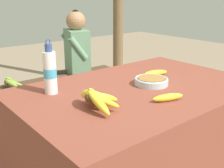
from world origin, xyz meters
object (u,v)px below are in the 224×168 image
at_px(serving_bowl, 151,81).
at_px(water_bottle, 50,72).
at_px(loose_banana_side, 156,73).
at_px(banana_bunch_green, 10,82).
at_px(seated_vendor, 73,56).
at_px(banana_bunch_ripe, 96,97).
at_px(loose_banana_front, 168,97).
at_px(wooden_bench, 52,87).

bearing_deg(serving_bowl, water_bottle, 155.46).
height_order(loose_banana_side, banana_bunch_green, loose_banana_side).
xyz_separation_m(water_bottle, banana_bunch_green, (0.17, 1.17, -0.38)).
height_order(loose_banana_side, seated_vendor, seated_vendor).
distance_m(banana_bunch_ripe, water_bottle, 0.35).
bearing_deg(loose_banana_side, loose_banana_front, -130.22).
height_order(loose_banana_front, banana_bunch_green, loose_banana_front).
xyz_separation_m(loose_banana_front, banana_bunch_green, (-0.25, 1.66, -0.28)).
distance_m(banana_bunch_ripe, loose_banana_front, 0.39).
xyz_separation_m(banana_bunch_ripe, loose_banana_side, (0.65, 0.20, -0.04)).
bearing_deg(loose_banana_side, serving_bowl, -145.84).
relative_size(serving_bowl, banana_bunch_green, 0.81).
height_order(seated_vendor, banana_bunch_green, seated_vendor).
height_order(banana_bunch_ripe, water_bottle, water_bottle).
distance_m(water_bottle, banana_bunch_green, 1.24).
height_order(serving_bowl, banana_bunch_green, serving_bowl).
bearing_deg(seated_vendor, loose_banana_side, 101.70).
distance_m(serving_bowl, wooden_bench, 1.48).
bearing_deg(loose_banana_front, banana_bunch_green, 98.48).
relative_size(water_bottle, loose_banana_front, 1.68).
bearing_deg(wooden_bench, loose_banana_side, -84.03).
height_order(water_bottle, banana_bunch_green, water_bottle).
height_order(loose_banana_side, wooden_bench, loose_banana_side).
distance_m(banana_bunch_ripe, seated_vendor, 1.68).
height_order(banana_bunch_ripe, banana_bunch_green, banana_bunch_ripe).
distance_m(serving_bowl, water_bottle, 0.61).
height_order(serving_bowl, loose_banana_side, serving_bowl).
bearing_deg(serving_bowl, wooden_bench, 88.66).
xyz_separation_m(banana_bunch_ripe, serving_bowl, (0.48, 0.09, -0.03)).
distance_m(loose_banana_side, wooden_bench, 1.37).
xyz_separation_m(seated_vendor, banana_bunch_green, (-0.68, 0.02, -0.16)).
distance_m(wooden_bench, seated_vendor, 0.39).
bearing_deg(wooden_bench, seated_vendor, -3.97).
height_order(serving_bowl, seated_vendor, seated_vendor).
xyz_separation_m(water_bottle, wooden_bench, (0.58, 1.16, -0.52)).
bearing_deg(banana_bunch_ripe, banana_bunch_green, 86.12).
bearing_deg(loose_banana_front, water_bottle, 129.83).
distance_m(water_bottle, loose_banana_side, 0.74).
height_order(banana_bunch_ripe, loose_banana_front, banana_bunch_ripe).
distance_m(banana_bunch_ripe, loose_banana_side, 0.69).
relative_size(loose_banana_front, seated_vendor, 0.16).
bearing_deg(banana_bunch_green, loose_banana_side, -67.01).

